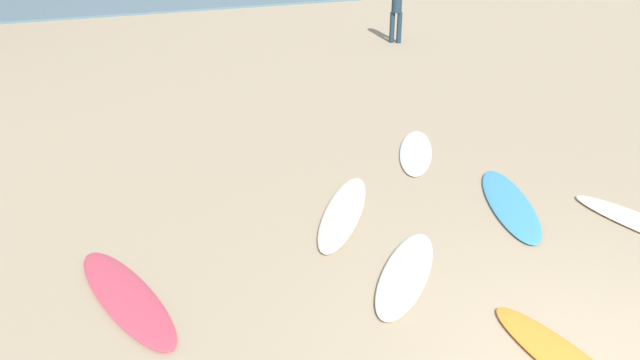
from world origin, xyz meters
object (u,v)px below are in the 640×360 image
object	(u,v)px
surfboard_4	(510,204)
beachgoer_near	(397,7)
surfboard_2	(416,152)
surfboard_5	(126,297)
surfboard_7	(343,212)
surfboard_3	(406,273)

from	to	relation	value
surfboard_4	beachgoer_near	bearing A→B (deg)	93.49
beachgoer_near	surfboard_2	bearing A→B (deg)	-78.87
surfboard_5	surfboard_7	bearing A→B (deg)	-178.56
surfboard_3	surfboard_2	bearing A→B (deg)	-80.14
surfboard_2	beachgoer_near	world-z (taller)	beachgoer_near
surfboard_5	surfboard_7	size ratio (longest dim) A/B	1.00
surfboard_2	surfboard_7	world-z (taller)	surfboard_7
surfboard_4	beachgoer_near	distance (m)	9.97
surfboard_4	surfboard_7	distance (m)	2.36
surfboard_4	beachgoer_near	size ratio (longest dim) A/B	1.27
surfboard_7	surfboard_2	bearing A→B (deg)	71.80
surfboard_4	surfboard_5	size ratio (longest dim) A/B	1.00
surfboard_7	surfboard_3	bearing A→B (deg)	-52.96
surfboard_7	beachgoer_near	size ratio (longest dim) A/B	1.28
surfboard_2	surfboard_4	size ratio (longest dim) A/B	0.89
surfboard_4	surfboard_5	xyz separation A→B (m)	(-5.25, -0.36, 0.01)
surfboard_3	beachgoer_near	bearing A→B (deg)	-76.04
surfboard_7	surfboard_4	bearing A→B (deg)	19.01
beachgoer_near	surfboard_3	bearing A→B (deg)	-80.74
surfboard_5	beachgoer_near	size ratio (longest dim) A/B	1.28
surfboard_3	surfboard_4	distance (m)	2.42
surfboard_3	surfboard_5	distance (m)	3.13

